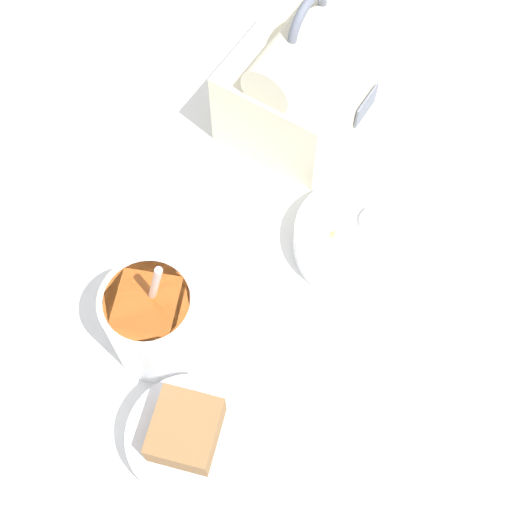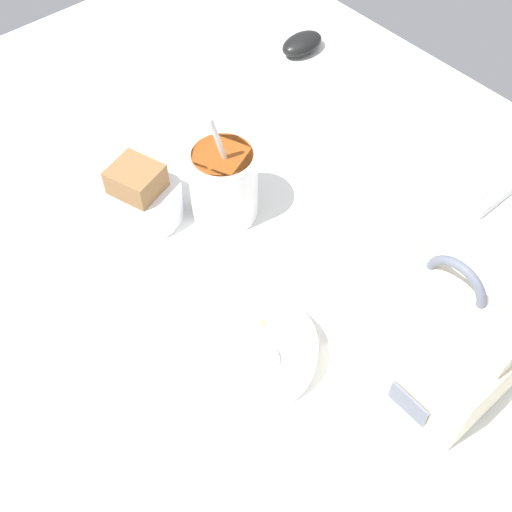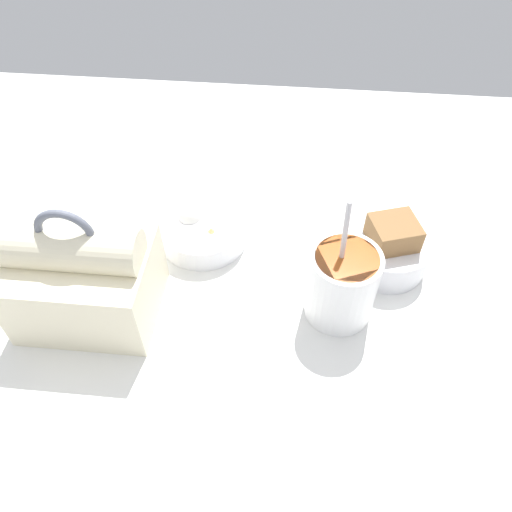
{
  "view_description": "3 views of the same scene",
  "coord_description": "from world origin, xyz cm",
  "views": [
    {
      "loc": [
        -26.52,
        -18.17,
        73.2
      ],
      "look_at": [
        1.74,
        -0.21,
        7.0
      ],
      "focal_mm": 50.0,
      "sensor_mm": 36.0,
      "label": 1
    },
    {
      "loc": [
        38.43,
        -31.95,
        69.9
      ],
      "look_at": [
        1.74,
        -0.21,
        7.0
      ],
      "focal_mm": 45.0,
      "sensor_mm": 36.0,
      "label": 2
    },
    {
      "loc": [
        -2.66,
        45.95,
        59.15
      ],
      "look_at": [
        1.74,
        -0.21,
        7.0
      ],
      "focal_mm": 35.0,
      "sensor_mm": 36.0,
      "label": 3
    }
  ],
  "objects": [
    {
      "name": "desk_surface",
      "position": [
        0.0,
        0.0,
        1.0
      ],
      "size": [
        140.0,
        110.0,
        2.0
      ],
      "color": "white",
      "rests_on": "ground"
    },
    {
      "name": "lunch_bag",
      "position": [
        23.63,
        7.24,
        8.8
      ],
      "size": [
        18.02,
        14.17,
        18.73
      ],
      "color": "#EFE5C1",
      "rests_on": "desk_surface"
    },
    {
      "name": "soup_cup",
      "position": [
        -10.05,
        4.24,
        7.75
      ],
      "size": [
        9.23,
        9.23,
        18.4
      ],
      "color": "white",
      "rests_on": "desk_surface"
    },
    {
      "name": "bento_bowl_sandwich",
      "position": [
        -17.3,
        -4.79,
        5.26
      ],
      "size": [
        11.64,
        11.64,
        8.74
      ],
      "color": "silver",
      "rests_on": "desk_surface"
    },
    {
      "name": "bento_bowl_snacks",
      "position": [
        10.73,
        -7.53,
        4.05
      ],
      "size": [
        13.75,
        13.75,
        5.69
      ],
      "color": "silver",
      "rests_on": "desk_surface"
    }
  ]
}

